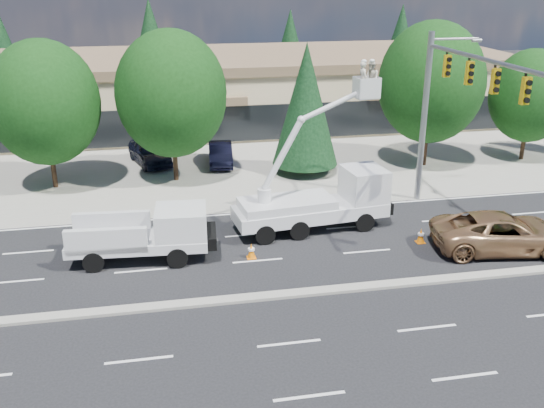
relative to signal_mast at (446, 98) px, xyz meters
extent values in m
plane|color=black|center=(-10.03, -7.04, -6.06)|extent=(140.00, 140.00, 0.00)
cube|color=gray|center=(-10.03, 12.96, -6.05)|extent=(140.00, 22.00, 0.01)
cube|color=gray|center=(-10.03, -7.04, -6.00)|extent=(120.00, 0.55, 0.12)
cube|color=#C5B487|center=(-10.03, 22.96, -3.56)|extent=(50.00, 15.00, 5.00)
cube|color=brown|center=(-10.03, 22.96, -0.91)|extent=(50.40, 15.40, 0.70)
cube|color=black|center=(-10.03, 15.41, -4.56)|extent=(48.00, 0.12, 2.60)
cylinder|color=#332114|center=(-20.03, 7.96, -4.68)|extent=(0.28, 0.28, 2.75)
ellipsoid|color=black|center=(-20.03, 7.96, -1.08)|extent=(6.12, 6.12, 7.04)
cylinder|color=#332114|center=(-13.03, 7.96, -4.61)|extent=(0.28, 0.28, 2.89)
ellipsoid|color=black|center=(-13.03, 7.96, -0.84)|extent=(6.42, 6.42, 7.38)
cylinder|color=#332114|center=(-5.03, 7.96, -5.66)|extent=(0.26, 0.26, 0.80)
cone|color=black|center=(-5.03, 7.96, -1.77)|extent=(4.05, 4.05, 7.40)
cylinder|color=#332114|center=(2.97, 7.96, -4.57)|extent=(0.28, 0.28, 2.97)
ellipsoid|color=black|center=(2.97, 7.96, -0.70)|extent=(6.59, 6.59, 7.58)
cylinder|color=#332114|center=(9.97, 7.96, -4.87)|extent=(0.28, 0.28, 2.36)
ellipsoid|color=black|center=(9.97, 7.96, -1.79)|extent=(5.26, 5.26, 6.04)
cylinder|color=#332114|center=(-28.03, 34.96, -5.66)|extent=(0.26, 0.26, 0.80)
cone|color=black|center=(-28.03, 34.96, -1.02)|extent=(4.76, 4.76, 8.69)
cylinder|color=#332114|center=(-14.03, 34.96, -5.66)|extent=(0.26, 0.26, 0.80)
cone|color=black|center=(-14.03, 34.96, -0.98)|extent=(4.80, 4.80, 8.77)
cylinder|color=#332114|center=(-0.03, 34.96, -5.66)|extent=(0.26, 0.26, 0.80)
cone|color=black|center=(-0.03, 34.96, -1.60)|extent=(4.21, 4.21, 7.69)
cylinder|color=#332114|center=(11.97, 34.96, -5.66)|extent=(0.26, 0.26, 0.80)
cone|color=black|center=(11.97, 34.96, -1.39)|extent=(4.41, 4.41, 8.06)
cylinder|color=gray|center=(-0.03, 2.16, -1.56)|extent=(0.32, 0.32, 9.00)
cylinder|color=gray|center=(-0.03, -2.84, 2.24)|extent=(0.20, 10.00, 0.20)
cylinder|color=gray|center=(1.27, 2.16, 2.54)|extent=(2.60, 0.12, 0.12)
cube|color=gold|center=(-0.03, 0.16, 1.49)|extent=(0.32, 0.22, 1.05)
cube|color=gold|center=(-0.03, -2.04, 1.49)|extent=(0.32, 0.22, 1.05)
cube|color=gold|center=(-0.03, -4.24, 1.49)|extent=(0.32, 0.22, 1.05)
cube|color=gold|center=(-0.03, -6.44, 1.49)|extent=(0.32, 0.22, 1.05)
cube|color=silver|center=(-15.09, -2.67, -5.21)|extent=(6.11, 2.63, 0.45)
cube|color=silver|center=(-13.20, -2.81, -4.52)|extent=(2.34, 2.30, 1.49)
cube|color=black|center=(-12.56, -2.86, -4.32)|extent=(0.22, 1.89, 0.99)
cube|color=silver|center=(-16.21, -1.63, -4.71)|extent=(3.39, 0.55, 1.09)
cube|color=silver|center=(-16.35, -3.52, -4.71)|extent=(3.39, 0.55, 1.09)
cube|color=silver|center=(-6.91, -0.84, -5.12)|extent=(7.67, 3.07, 0.65)
cube|color=silver|center=(-4.13, -0.53, -4.14)|extent=(2.10, 2.39, 1.87)
cube|color=black|center=(-3.44, -0.45, -4.00)|extent=(0.29, 1.86, 1.12)
cube|color=silver|center=(-8.12, -0.98, -4.61)|extent=(4.69, 2.64, 0.47)
cylinder|color=silver|center=(-9.23, -1.11, -4.10)|extent=(0.65, 0.65, 0.75)
cube|color=silver|center=(-4.29, -0.55, 0.74)|extent=(1.11, 0.95, 1.01)
imported|color=beige|center=(-4.49, -0.57, 1.12)|extent=(0.45, 0.63, 1.61)
imported|color=beige|center=(-4.09, -0.52, 1.12)|extent=(0.69, 0.85, 1.61)
ellipsoid|color=white|center=(-4.49, -0.57, 1.93)|extent=(0.24, 0.24, 0.17)
ellipsoid|color=white|center=(-4.09, -0.52, 1.93)|extent=(0.24, 0.24, 0.17)
cube|color=orange|center=(-13.31, -3.39, -6.04)|extent=(0.40, 0.40, 0.03)
cone|color=orange|center=(-13.31, -3.39, -5.71)|extent=(0.36, 0.36, 0.70)
cylinder|color=white|center=(-13.31, -3.39, -5.64)|extent=(0.29, 0.29, 0.10)
cube|color=orange|center=(-10.25, -3.50, -6.04)|extent=(0.40, 0.40, 0.03)
cone|color=orange|center=(-10.25, -3.50, -5.71)|extent=(0.36, 0.36, 0.70)
cylinder|color=white|center=(-10.25, -3.50, -5.64)|extent=(0.29, 0.29, 0.10)
cube|color=orange|center=(-2.26, -3.37, -6.04)|extent=(0.40, 0.40, 0.03)
cone|color=orange|center=(-2.26, -3.37, -5.71)|extent=(0.36, 0.36, 0.70)
cylinder|color=white|center=(-2.26, -3.37, -5.64)|extent=(0.29, 0.29, 0.10)
cube|color=orange|center=(-0.26, -3.52, -6.04)|extent=(0.40, 0.40, 0.03)
cone|color=orange|center=(-0.26, -3.52, -5.71)|extent=(0.36, 0.36, 0.70)
cylinder|color=white|center=(-0.26, -3.52, -5.64)|extent=(0.29, 0.29, 0.10)
imported|color=#9E734C|center=(0.95, -4.80, -5.20)|extent=(6.55, 3.75, 1.72)
imported|color=black|center=(-14.56, 11.59, -5.25)|extent=(3.19, 5.06, 1.61)
imported|color=black|center=(-10.03, 10.62, -5.35)|extent=(1.82, 4.38, 1.41)
camera|label=1|loc=(-13.90, -27.30, 5.75)|focal=40.00mm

